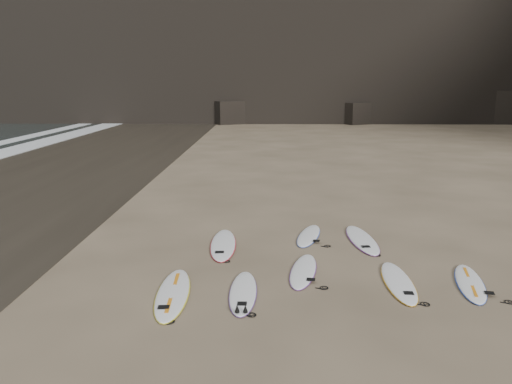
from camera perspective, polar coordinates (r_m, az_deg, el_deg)
ground at (r=11.76m, az=9.94°, el=-9.86°), size 240.00×240.00×0.00m
wet_sand at (r=23.97m, az=-26.87°, el=0.42°), size 12.00×200.00×0.01m
surfboard_0 at (r=10.94m, az=-9.48°, el=-11.31°), size 0.81×2.78×0.10m
surfboard_1 at (r=10.87m, az=-1.48°, el=-11.33°), size 0.58×2.35×0.08m
surfboard_2 at (r=12.07m, az=5.43°, el=-8.91°), size 0.99×2.40×0.08m
surfboard_3 at (r=11.82m, az=15.96°, el=-9.82°), size 0.71×2.53×0.09m
surfboard_4 at (r=12.30m, az=23.26°, el=-9.49°), size 1.09×2.41×0.08m
surfboard_5 at (r=13.89m, az=-3.78°, el=-5.96°), size 0.78×2.82×0.10m
surfboard_6 at (r=14.75m, az=6.05°, el=-4.94°), size 1.10×2.33×0.08m
surfboard_7 at (r=14.60m, az=12.02°, el=-5.30°), size 0.82×2.79×0.10m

